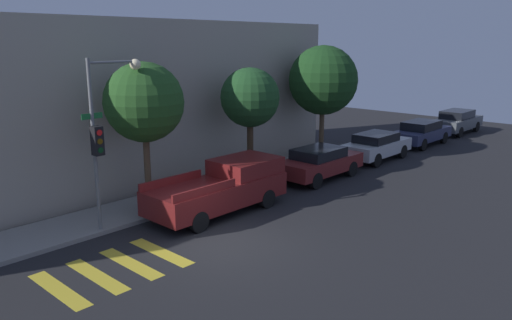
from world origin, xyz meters
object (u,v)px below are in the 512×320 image
object	(u,v)px
traffic_light_pole	(105,123)
tree_midblock	(250,98)
pickup_truck	(223,187)
sedan_middle	(377,146)
sedan_near_corner	(320,162)
sedan_tail_of_row	(457,121)
tree_far_end	(323,80)
sedan_far_end	(421,132)
tree_near_corner	(144,103)

from	to	relation	value
traffic_light_pole	tree_midblock	world-z (taller)	traffic_light_pole
traffic_light_pole	pickup_truck	world-z (taller)	traffic_light_pole
traffic_light_pole	sedan_middle	world-z (taller)	traffic_light_pole
traffic_light_pole	sedan_near_corner	distance (m)	10.12
sedan_tail_of_row	tree_far_end	distance (m)	13.22
sedan_near_corner	sedan_far_end	size ratio (longest dim) A/B	0.95
sedan_near_corner	tree_midblock	world-z (taller)	tree_midblock
pickup_truck	tree_near_corner	bearing A→B (deg)	132.46
sedan_middle	tree_midblock	xyz separation A→B (m)	(-7.35, 1.99, 2.89)
traffic_light_pole	sedan_middle	size ratio (longest dim) A/B	1.27
sedan_far_end	tree_near_corner	bearing A→B (deg)	173.65
sedan_near_corner	tree_far_end	bearing A→B (deg)	34.59
sedan_far_end	tree_midblock	size ratio (longest dim) A/B	0.93
pickup_truck	sedan_tail_of_row	distance (m)	21.40
tree_midblock	tree_far_end	bearing A→B (deg)	0.00
sedan_middle	tree_far_end	world-z (taller)	tree_far_end
sedan_middle	sedan_far_end	bearing A→B (deg)	-0.00
sedan_middle	sedan_tail_of_row	bearing A→B (deg)	-0.00
pickup_truck	tree_near_corner	size ratio (longest dim) A/B	0.99
pickup_truck	traffic_light_pole	bearing A→B (deg)	161.40
sedan_tail_of_row	sedan_far_end	bearing A→B (deg)	180.00
tree_near_corner	tree_midblock	world-z (taller)	tree_near_corner
sedan_middle	tree_far_end	bearing A→B (deg)	136.45
traffic_light_pole	tree_far_end	distance (m)	12.57
sedan_far_end	sedan_tail_of_row	bearing A→B (deg)	0.00
traffic_light_pole	sedan_far_end	world-z (taller)	traffic_light_pole
sedan_middle	sedan_far_end	distance (m)	5.21
tree_near_corner	tree_far_end	size ratio (longest dim) A/B	0.92
sedan_tail_of_row	tree_midblock	bearing A→B (deg)	173.66
sedan_near_corner	pickup_truck	bearing A→B (deg)	-180.00
sedan_near_corner	sedan_middle	bearing A→B (deg)	0.00
tree_far_end	tree_midblock	bearing A→B (deg)	-180.00
pickup_truck	sedan_tail_of_row	world-z (taller)	pickup_truck
sedan_middle	tree_midblock	distance (m)	8.15
sedan_far_end	sedan_tail_of_row	xyz separation A→B (m)	(5.34, 0.00, 0.04)
pickup_truck	tree_midblock	bearing A→B (deg)	29.64
sedan_near_corner	tree_midblock	size ratio (longest dim) A/B	0.89
sedan_near_corner	sedan_middle	xyz separation A→B (m)	(4.98, 0.00, -0.00)
tree_far_end	sedan_middle	bearing A→B (deg)	-43.55
sedan_far_end	tree_far_end	xyz separation A→B (m)	(-7.31, 1.99, 3.33)
sedan_near_corner	tree_near_corner	size ratio (longest dim) A/B	0.82
sedan_middle	sedan_tail_of_row	xyz separation A→B (m)	(10.55, -0.00, 0.05)
sedan_far_end	tree_far_end	world-z (taller)	tree_far_end
sedan_far_end	tree_near_corner	xyz separation A→B (m)	(-17.89, 1.99, 3.17)
sedan_far_end	tree_far_end	bearing A→B (deg)	164.76
sedan_near_corner	sedan_middle	distance (m)	4.98
sedan_middle	tree_near_corner	bearing A→B (deg)	171.07
pickup_truck	sedan_far_end	xyz separation A→B (m)	(16.06, 0.00, -0.14)
sedan_tail_of_row	tree_near_corner	xyz separation A→B (m)	(-23.22, 1.99, 3.12)
pickup_truck	sedan_near_corner	size ratio (longest dim) A/B	1.21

